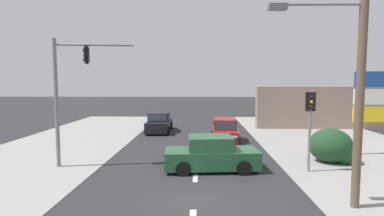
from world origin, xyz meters
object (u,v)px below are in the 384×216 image
(hatchback_crossing_left, at_px, (225,131))
(shopping_plaza_sign, at_px, (373,101))
(pedestal_signal_right_kerb, at_px, (310,118))
(sedan_oncoming_near, at_px, (211,155))
(utility_pole_foreground_right, at_px, (357,57))
(traffic_signal_mast, at_px, (68,86))
(sedan_kerbside_parked, at_px, (159,123))

(hatchback_crossing_left, bearing_deg, shopping_plaza_sign, -23.78)
(pedestal_signal_right_kerb, height_order, sedan_oncoming_near, pedestal_signal_right_kerb)
(utility_pole_foreground_right, bearing_deg, pedestal_signal_right_kerb, 89.66)
(traffic_signal_mast, height_order, sedan_oncoming_near, traffic_signal_mast)
(sedan_oncoming_near, bearing_deg, traffic_signal_mast, 177.45)
(utility_pole_foreground_right, bearing_deg, hatchback_crossing_left, 106.95)
(utility_pole_foreground_right, relative_size, sedan_kerbside_parked, 2.07)
(utility_pole_foreground_right, height_order, traffic_signal_mast, utility_pole_foreground_right)
(sedan_oncoming_near, xyz_separation_m, hatchback_crossing_left, (1.10, 6.48, -0.00))
(traffic_signal_mast, xyz_separation_m, sedan_kerbside_parked, (2.80, 10.10, -3.13))
(utility_pole_foreground_right, bearing_deg, shopping_plaza_sign, 57.14)
(sedan_oncoming_near, bearing_deg, utility_pole_foreground_right, -42.86)
(shopping_plaza_sign, bearing_deg, pedestal_signal_right_kerb, -144.36)
(utility_pole_foreground_right, bearing_deg, sedan_oncoming_near, 137.14)
(sedan_oncoming_near, height_order, sedan_kerbside_parked, same)
(traffic_signal_mast, height_order, sedan_kerbside_parked, traffic_signal_mast)
(pedestal_signal_right_kerb, bearing_deg, utility_pole_foreground_right, -90.34)
(shopping_plaza_sign, distance_m, sedan_kerbside_parked, 14.85)
(traffic_signal_mast, bearing_deg, sedan_oncoming_near, -2.55)
(hatchback_crossing_left, bearing_deg, sedan_oncoming_near, -99.67)
(utility_pole_foreground_right, height_order, hatchback_crossing_left, utility_pole_foreground_right)
(shopping_plaza_sign, xyz_separation_m, hatchback_crossing_left, (-7.75, 3.41, -2.28))
(pedestal_signal_right_kerb, bearing_deg, sedan_oncoming_near, 177.59)
(shopping_plaza_sign, height_order, sedan_kerbside_parked, shopping_plaza_sign)
(sedan_oncoming_near, bearing_deg, hatchback_crossing_left, 80.33)
(utility_pole_foreground_right, bearing_deg, sedan_kerbside_parked, 119.54)
(traffic_signal_mast, distance_m, pedestal_signal_right_kerb, 11.08)
(hatchback_crossing_left, xyz_separation_m, sedan_kerbside_parked, (-4.96, 3.92, 0.00))
(shopping_plaza_sign, height_order, hatchback_crossing_left, shopping_plaza_sign)
(sedan_kerbside_parked, bearing_deg, shopping_plaza_sign, -29.97)
(utility_pole_foreground_right, distance_m, shopping_plaza_sign, 8.58)
(shopping_plaza_sign, bearing_deg, sedan_kerbside_parked, 150.03)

